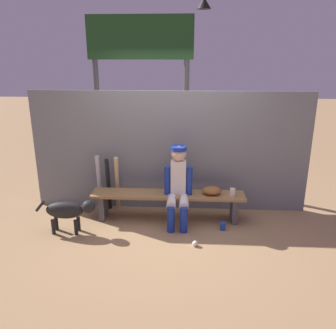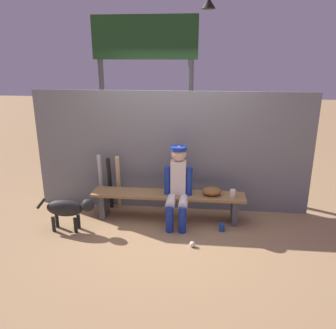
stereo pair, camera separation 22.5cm
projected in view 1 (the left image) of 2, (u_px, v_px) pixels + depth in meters
ground_plane at (168, 219)px, 5.23m from camera, size 30.00×30.00×0.00m
chainlink_fence at (170, 152)px, 5.34m from camera, size 4.29×0.03×1.88m
dugout_bench at (168, 199)px, 5.13m from camera, size 2.27×0.36×0.42m
player_seated at (178, 184)px, 4.93m from camera, size 0.41×0.55×1.15m
baseball_glove at (212, 191)px, 5.05m from camera, size 0.28×0.20×0.12m
bat_wood_natural at (117, 184)px, 5.38m from camera, size 0.11×0.23×0.91m
bat_aluminum_black at (108, 184)px, 5.41m from camera, size 0.08×0.18×0.87m
bat_aluminum_silver at (99, 183)px, 5.42m from camera, size 0.08×0.14×0.91m
baseball at (195, 244)px, 4.48m from camera, size 0.07×0.07×0.07m
cup_on_ground at (223, 226)px, 4.90m from camera, size 0.08×0.08×0.11m
cup_on_bench at (233, 192)px, 5.00m from camera, size 0.08×0.08×0.11m
scoreboard at (144, 60)px, 6.08m from camera, size 2.15×0.27×3.28m
dog at (69, 210)px, 4.74m from camera, size 0.84×0.20×0.49m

